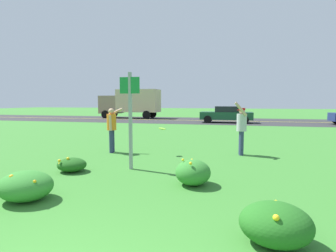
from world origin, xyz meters
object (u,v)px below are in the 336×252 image
(car_dark_green_center_left, at_px, (227,114))
(frisbee_lime, at_px, (162,129))
(person_catcher_red_cap_gray_shirt, at_px, (241,126))
(box_truck_tan, at_px, (131,102))
(person_thrower_orange_shirt, at_px, (112,126))
(sign_post_near_path, at_px, (130,111))

(car_dark_green_center_left, bearing_deg, frisbee_lime, -96.85)
(person_catcher_red_cap_gray_shirt, relative_size, car_dark_green_center_left, 0.41)
(frisbee_lime, bearing_deg, box_truck_tan, 114.60)
(car_dark_green_center_left, bearing_deg, box_truck_tan, 158.45)
(frisbee_lime, bearing_deg, person_thrower_orange_shirt, -179.26)
(person_thrower_orange_shirt, bearing_deg, box_truck_tan, 109.73)
(sign_post_near_path, distance_m, person_thrower_orange_shirt, 2.71)
(person_catcher_red_cap_gray_shirt, height_order, car_dark_green_center_left, person_catcher_red_cap_gray_shirt)
(person_thrower_orange_shirt, relative_size, car_dark_green_center_left, 0.36)
(frisbee_lime, xyz_separation_m, box_truck_tan, (-8.85, 19.33, 0.88))
(sign_post_near_path, height_order, person_thrower_orange_shirt, sign_post_near_path)
(car_dark_green_center_left, bearing_deg, person_thrower_orange_shirt, -103.82)
(person_thrower_orange_shirt, height_order, frisbee_lime, person_thrower_orange_shirt)
(box_truck_tan, bearing_deg, car_dark_green_center_left, -21.55)
(sign_post_near_path, bearing_deg, person_thrower_orange_shirt, 126.77)
(person_thrower_orange_shirt, distance_m, person_catcher_red_cap_gray_shirt, 4.64)
(person_thrower_orange_shirt, distance_m, car_dark_green_center_left, 15.60)
(sign_post_near_path, bearing_deg, car_dark_green_center_left, 82.92)
(frisbee_lime, relative_size, car_dark_green_center_left, 0.05)
(person_catcher_red_cap_gray_shirt, height_order, frisbee_lime, person_catcher_red_cap_gray_shirt)
(sign_post_near_path, distance_m, car_dark_green_center_left, 17.41)
(sign_post_near_path, height_order, person_catcher_red_cap_gray_shirt, sign_post_near_path)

